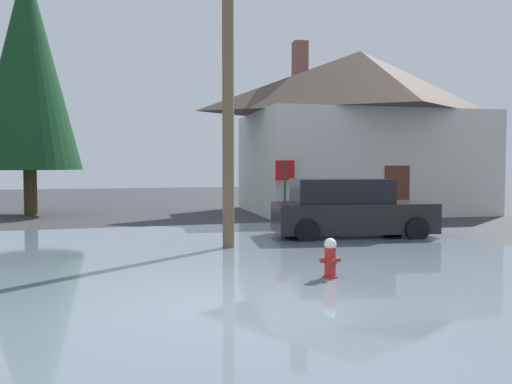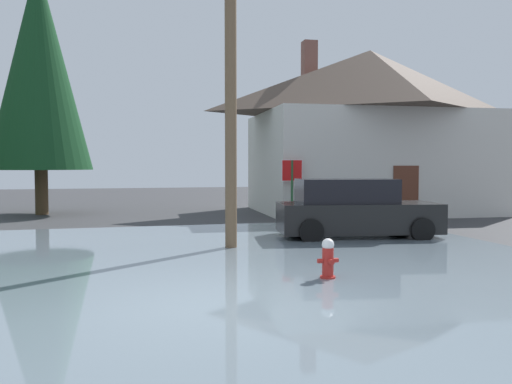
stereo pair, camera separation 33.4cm
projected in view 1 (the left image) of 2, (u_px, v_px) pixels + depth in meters
ground_plane at (221, 311)px, 7.62m from camera, size 80.00×80.00×0.10m
flood_puddle at (240, 263)px, 10.83m from camera, size 13.70×13.76×0.06m
lane_stop_bar at (264, 367)px, 5.36m from camera, size 4.38×0.62×0.01m
fire_hydrant at (330, 260)px, 9.33m from camera, size 0.38×0.33×0.75m
utility_pole at (228, 34)px, 12.50m from camera, size 1.60×0.28×9.86m
stop_sign_far at (285, 178)px, 18.61m from camera, size 0.75×0.08×2.21m
house at (360, 129)px, 23.06m from camera, size 10.50×7.75×7.47m
parked_car at (349, 210)px, 14.81m from camera, size 4.59×2.48×1.65m
pine_tree_mid_left at (28, 65)px, 21.19m from camera, size 4.08×4.08×10.19m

